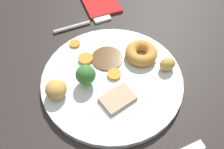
{
  "coord_description": "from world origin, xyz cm",
  "views": [
    {
      "loc": [
        31.46,
        -9.63,
        46.07
      ],
      "look_at": [
        3.13,
        0.81,
        6.0
      ],
      "focal_mm": 39.1,
      "sensor_mm": 36.0,
      "label": 1
    }
  ],
  "objects_px": {
    "meat_slice_main": "(120,98)",
    "fork": "(85,24)",
    "broccoli_floret": "(86,75)",
    "yorkshire_pudding": "(142,54)",
    "folded_napkin": "(101,3)",
    "roast_potato_left": "(56,89)",
    "carrot_coin_front": "(86,59)",
    "carrot_coin_side": "(75,44)",
    "roast_potato_right": "(167,64)",
    "carrot_coin_back": "(114,74)",
    "dinner_plate": "(112,79)"
  },
  "relations": [
    {
      "from": "carrot_coin_back",
      "to": "folded_napkin",
      "type": "distance_m",
      "value": 0.26
    },
    {
      "from": "fork",
      "to": "folded_napkin",
      "type": "bearing_deg",
      "value": 42.58
    },
    {
      "from": "fork",
      "to": "yorkshire_pudding",
      "type": "bearing_deg",
      "value": -65.66
    },
    {
      "from": "carrot_coin_back",
      "to": "carrot_coin_side",
      "type": "distance_m",
      "value": 0.13
    },
    {
      "from": "carrot_coin_front",
      "to": "carrot_coin_side",
      "type": "relative_size",
      "value": 1.31
    },
    {
      "from": "yorkshire_pudding",
      "to": "broccoli_floret",
      "type": "relative_size",
      "value": 1.53
    },
    {
      "from": "yorkshire_pudding",
      "to": "carrot_coin_front",
      "type": "bearing_deg",
      "value": -107.09
    },
    {
      "from": "folded_napkin",
      "to": "carrot_coin_back",
      "type": "bearing_deg",
      "value": -12.16
    },
    {
      "from": "carrot_coin_side",
      "to": "broccoli_floret",
      "type": "height_order",
      "value": "broccoli_floret"
    },
    {
      "from": "carrot_coin_back",
      "to": "yorkshire_pudding",
      "type": "bearing_deg",
      "value": 109.24
    },
    {
      "from": "roast_potato_left",
      "to": "carrot_coin_back",
      "type": "distance_m",
      "value": 0.12
    },
    {
      "from": "roast_potato_left",
      "to": "carrot_coin_front",
      "type": "bearing_deg",
      "value": 130.59
    },
    {
      "from": "carrot_coin_back",
      "to": "fork",
      "type": "relative_size",
      "value": 0.19
    },
    {
      "from": "roast_potato_right",
      "to": "folded_napkin",
      "type": "height_order",
      "value": "roast_potato_right"
    },
    {
      "from": "fork",
      "to": "folded_napkin",
      "type": "relative_size",
      "value": 1.39
    },
    {
      "from": "roast_potato_left",
      "to": "fork",
      "type": "relative_size",
      "value": 0.28
    },
    {
      "from": "roast_potato_right",
      "to": "carrot_coin_front",
      "type": "bearing_deg",
      "value": -117.97
    },
    {
      "from": "broccoli_floret",
      "to": "meat_slice_main",
      "type": "bearing_deg",
      "value": 39.74
    },
    {
      "from": "carrot_coin_side",
      "to": "folded_napkin",
      "type": "xyz_separation_m",
      "value": [
        -0.14,
        0.11,
        -0.01
      ]
    },
    {
      "from": "roast_potato_left",
      "to": "broccoli_floret",
      "type": "distance_m",
      "value": 0.06
    },
    {
      "from": "dinner_plate",
      "to": "roast_potato_right",
      "type": "relative_size",
      "value": 8.44
    },
    {
      "from": "carrot_coin_back",
      "to": "broccoli_floret",
      "type": "bearing_deg",
      "value": -92.07
    },
    {
      "from": "dinner_plate",
      "to": "carrot_coin_back",
      "type": "distance_m",
      "value": 0.01
    },
    {
      "from": "meat_slice_main",
      "to": "folded_napkin",
      "type": "distance_m",
      "value": 0.32
    },
    {
      "from": "yorkshire_pudding",
      "to": "carrot_coin_side",
      "type": "distance_m",
      "value": 0.16
    },
    {
      "from": "meat_slice_main",
      "to": "fork",
      "type": "bearing_deg",
      "value": -179.89
    },
    {
      "from": "dinner_plate",
      "to": "fork",
      "type": "bearing_deg",
      "value": -178.91
    },
    {
      "from": "meat_slice_main",
      "to": "folded_napkin",
      "type": "height_order",
      "value": "meat_slice_main"
    },
    {
      "from": "roast_potato_left",
      "to": "carrot_coin_side",
      "type": "xyz_separation_m",
      "value": [
        -0.12,
        0.07,
        -0.01
      ]
    },
    {
      "from": "fork",
      "to": "roast_potato_right",
      "type": "bearing_deg",
      "value": -62.7
    },
    {
      "from": "yorkshire_pudding",
      "to": "folded_napkin",
      "type": "xyz_separation_m",
      "value": [
        -0.23,
        -0.02,
        -0.02
      ]
    },
    {
      "from": "yorkshire_pudding",
      "to": "carrot_coin_side",
      "type": "bearing_deg",
      "value": -125.0
    },
    {
      "from": "roast_potato_right",
      "to": "fork",
      "type": "distance_m",
      "value": 0.24
    },
    {
      "from": "meat_slice_main",
      "to": "roast_potato_right",
      "type": "height_order",
      "value": "roast_potato_right"
    },
    {
      "from": "carrot_coin_side",
      "to": "fork",
      "type": "height_order",
      "value": "carrot_coin_side"
    },
    {
      "from": "meat_slice_main",
      "to": "dinner_plate",
      "type": "bearing_deg",
      "value": 176.67
    },
    {
      "from": "carrot_coin_front",
      "to": "folded_napkin",
      "type": "xyz_separation_m",
      "value": [
        -0.19,
        0.1,
        -0.01
      ]
    },
    {
      "from": "dinner_plate",
      "to": "carrot_coin_front",
      "type": "distance_m",
      "value": 0.08
    },
    {
      "from": "roast_potato_right",
      "to": "broccoli_floret",
      "type": "distance_m",
      "value": 0.17
    },
    {
      "from": "carrot_coin_back",
      "to": "roast_potato_right",
      "type": "bearing_deg",
      "value": 79.48
    },
    {
      "from": "carrot_coin_side",
      "to": "roast_potato_left",
      "type": "bearing_deg",
      "value": -29.28
    },
    {
      "from": "meat_slice_main",
      "to": "fork",
      "type": "relative_size",
      "value": 0.42
    },
    {
      "from": "carrot_coin_front",
      "to": "fork",
      "type": "distance_m",
      "value": 0.13
    },
    {
      "from": "yorkshire_pudding",
      "to": "dinner_plate",
      "type": "bearing_deg",
      "value": -69.9
    },
    {
      "from": "carrot_coin_back",
      "to": "fork",
      "type": "xyz_separation_m",
      "value": [
        -0.19,
        -0.01,
        -0.01
      ]
    },
    {
      "from": "carrot_coin_side",
      "to": "roast_potato_right",
      "type": "bearing_deg",
      "value": 50.65
    },
    {
      "from": "meat_slice_main",
      "to": "carrot_coin_front",
      "type": "relative_size",
      "value": 2.01
    },
    {
      "from": "yorkshire_pudding",
      "to": "carrot_coin_side",
      "type": "height_order",
      "value": "yorkshire_pudding"
    },
    {
      "from": "fork",
      "to": "folded_napkin",
      "type": "height_order",
      "value": "fork"
    },
    {
      "from": "dinner_plate",
      "to": "carrot_coin_front",
      "type": "bearing_deg",
      "value": -150.08
    }
  ]
}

